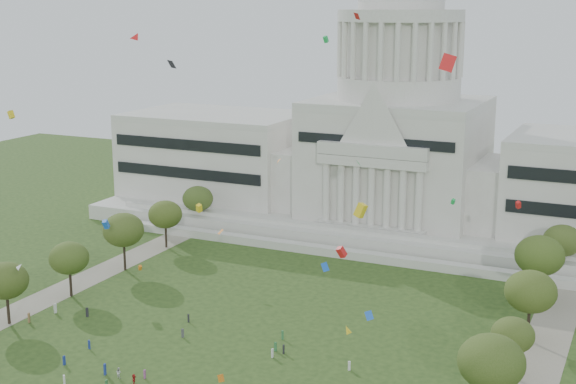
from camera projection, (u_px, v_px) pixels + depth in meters
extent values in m
cube|color=beige|center=(396.00, 218.00, 218.28)|extent=(160.00, 60.00, 4.00)
cube|color=beige|center=(354.00, 254.00, 189.33)|extent=(130.00, 3.00, 2.00)
cube|color=beige|center=(365.00, 240.00, 196.07)|extent=(140.00, 3.00, 5.00)
cube|color=beige|center=(217.00, 156.00, 236.91)|extent=(50.00, 34.00, 22.00)
cube|color=beige|center=(301.00, 175.00, 224.39)|extent=(12.00, 26.00, 16.00)
cube|color=beige|center=(496.00, 194.00, 202.33)|extent=(12.00, 26.00, 16.00)
cube|color=beige|center=(396.00, 161.00, 213.77)|extent=(44.00, 38.00, 28.00)
cube|color=beige|center=(372.00, 162.00, 195.36)|extent=(28.00, 3.00, 2.40)
cube|color=black|center=(186.00, 159.00, 221.25)|extent=(46.00, 0.40, 11.00)
cylinder|color=beige|center=(399.00, 88.00, 209.37)|extent=(32.00, 32.00, 6.00)
cylinder|color=beige|center=(400.00, 49.00, 207.10)|extent=(28.00, 28.00, 14.00)
cylinder|color=beige|center=(401.00, 15.00, 205.17)|extent=(32.40, 32.40, 3.00)
cube|color=gray|center=(44.00, 299.00, 163.19)|extent=(8.00, 160.00, 0.04)
cylinder|color=black|center=(8.00, 310.00, 150.14)|extent=(0.56, 0.56, 5.47)
ellipsoid|color=#334616|center=(6.00, 281.00, 148.82)|extent=(8.42, 8.42, 6.89)
ellipsoid|color=#344C18|center=(491.00, 362.00, 112.24)|extent=(9.55, 9.55, 7.82)
cylinder|color=black|center=(71.00, 284.00, 164.45)|extent=(0.56, 0.56, 5.27)
ellipsoid|color=#37511A|center=(69.00, 258.00, 163.19)|extent=(8.12, 8.12, 6.65)
cylinder|color=black|center=(511.00, 363.00, 128.90)|extent=(0.56, 0.56, 4.56)
ellipsoid|color=#3A4C1A|center=(513.00, 335.00, 127.80)|extent=(7.01, 7.01, 5.74)
cylinder|color=black|center=(125.00, 257.00, 180.73)|extent=(0.56, 0.56, 6.03)
ellipsoid|color=#3A4D1A|center=(123.00, 230.00, 179.28)|extent=(9.29, 9.29, 7.60)
cylinder|color=black|center=(528.00, 325.00, 142.35)|extent=(0.56, 0.56, 5.97)
ellipsoid|color=#3B4E18|center=(531.00, 292.00, 140.91)|extent=(9.19, 9.19, 7.52)
cylinder|color=black|center=(166.00, 237.00, 197.70)|extent=(0.56, 0.56, 5.41)
ellipsoid|color=#3C4E17|center=(165.00, 214.00, 196.39)|extent=(8.33, 8.33, 6.81)
cylinder|color=black|center=(537.00, 288.00, 160.64)|extent=(0.56, 0.56, 6.37)
ellipsoid|color=#365117|center=(540.00, 256.00, 159.10)|extent=(9.82, 9.82, 8.03)
cylinder|color=black|center=(198.00, 219.00, 214.41)|extent=(0.56, 0.56, 5.32)
ellipsoid|color=#334A1B|center=(198.00, 199.00, 213.13)|extent=(8.19, 8.19, 6.70)
cylinder|color=black|center=(561.00, 266.00, 175.59)|extent=(0.56, 0.56, 5.47)
ellipsoid|color=#394B1B|center=(563.00, 240.00, 174.27)|extent=(8.42, 8.42, 6.89)
imported|color=#B21E1E|center=(134.00, 379.00, 126.28)|extent=(1.39, 1.77, 1.79)
imported|color=silver|center=(119.00, 373.00, 128.58)|extent=(0.96, 0.69, 1.80)
cube|color=silver|center=(349.00, 366.00, 131.27)|extent=(0.48, 0.39, 1.59)
cube|color=navy|center=(64.00, 360.00, 133.23)|extent=(0.31, 0.45, 1.61)
cube|color=#26262B|center=(87.00, 312.00, 153.84)|extent=(0.53, 0.57, 1.85)
cube|color=#26262B|center=(188.00, 318.00, 151.21)|extent=(0.50, 0.48, 1.61)
cube|color=olive|center=(29.00, 318.00, 151.05)|extent=(0.51, 0.59, 1.91)
cube|color=#33723F|center=(275.00, 347.00, 138.58)|extent=(0.43, 0.27, 1.63)
cube|color=#26262B|center=(284.00, 349.00, 137.59)|extent=(0.34, 0.47, 1.60)
cube|color=#4C4C51|center=(183.00, 333.00, 144.30)|extent=(0.45, 0.51, 1.64)
cube|color=silver|center=(64.00, 380.00, 126.08)|extent=(0.53, 0.51, 1.71)
cube|color=navy|center=(105.00, 369.00, 129.66)|extent=(0.46, 0.58, 1.89)
cube|color=silver|center=(272.00, 353.00, 136.02)|extent=(0.28, 0.43, 1.61)
cube|color=#33723F|center=(282.00, 335.00, 143.43)|extent=(0.51, 0.51, 1.69)
cube|color=#994C8C|center=(145.00, 374.00, 128.35)|extent=(0.32, 0.44, 1.50)
cube|color=navy|center=(89.00, 345.00, 139.44)|extent=(0.50, 0.45, 1.61)
cube|color=silver|center=(55.00, 308.00, 155.77)|extent=(0.42, 0.56, 1.91)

